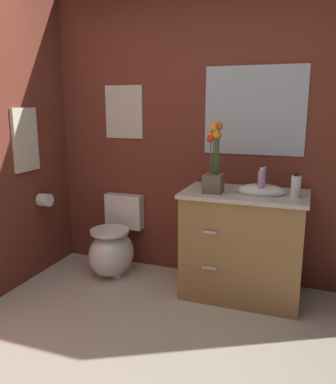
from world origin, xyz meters
TOP-DOWN VIEW (x-y plane):
  - wall_back at (0.20, 1.78)m, footprint 4.32×0.05m
  - toilet at (-0.76, 1.48)m, footprint 0.38×0.59m
  - vanity_cabinet at (0.40, 1.45)m, footprint 0.94×0.56m
  - flower_vase at (0.18, 1.35)m, footprint 0.14×0.14m
  - soap_bottle at (0.53, 1.39)m, footprint 0.05×0.05m
  - lotion_bottle at (0.77, 1.41)m, footprint 0.07×0.07m
  - wall_poster at (-0.76, 1.75)m, footprint 0.36×0.01m
  - wall_mirror at (0.40, 1.75)m, footprint 0.80×0.01m
  - hanging_towel at (-1.37, 1.16)m, footprint 0.03×0.28m
  - toilet_paper_roll at (-1.32, 1.28)m, footprint 0.11×0.11m

SIDE VIEW (x-z plane):
  - toilet at x=-0.76m, z-range -0.10..0.59m
  - vanity_cabinet at x=0.40m, z-range -0.08..0.95m
  - toilet_paper_roll at x=-1.32m, z-range 0.62..0.74m
  - lotion_bottle at x=0.77m, z-range 0.84..1.02m
  - soap_bottle at x=0.53m, z-range 0.84..1.04m
  - flower_vase at x=0.18m, z-range 0.77..1.30m
  - hanging_towel at x=-1.37m, z-range 0.95..1.47m
  - wall_back at x=0.20m, z-range 0.00..2.50m
  - wall_poster at x=-0.76m, z-range 1.20..1.67m
  - wall_mirror at x=0.40m, z-range 1.10..1.80m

